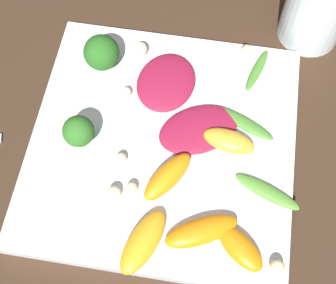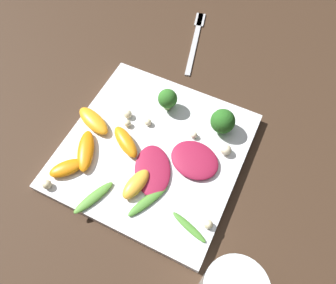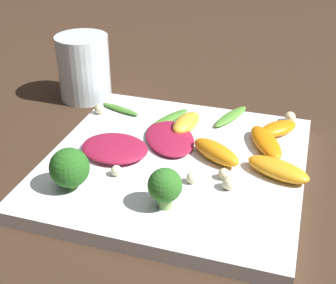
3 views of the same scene
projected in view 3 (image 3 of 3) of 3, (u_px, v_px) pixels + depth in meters
The scene contains 22 objects.
ground_plane at pixel (175, 171), 0.57m from camera, with size 2.40×2.40×0.00m, color #382619.
plate at pixel (175, 165), 0.57m from camera, with size 0.30×0.30×0.02m.
drinking_glass at pixel (84, 68), 0.73m from camera, with size 0.08×0.08×0.10m.
radicchio_leaf_0 at pixel (170, 138), 0.60m from camera, with size 0.11×0.10×0.01m.
radicchio_leaf_1 at pixel (115, 148), 0.57m from camera, with size 0.08×0.10×0.01m.
orange_segment_0 at pixel (186, 123), 0.62m from camera, with size 0.06×0.04×0.02m.
orange_segment_1 at pixel (278, 167), 0.53m from camera, with size 0.06×0.08×0.02m.
orange_segment_2 at pixel (278, 129), 0.61m from camera, with size 0.06×0.06×0.02m.
orange_segment_3 at pixel (266, 142), 0.58m from camera, with size 0.08×0.06×0.02m.
orange_segment_4 at pixel (216, 152), 0.56m from camera, with size 0.06×0.07×0.02m.
broccoli_floret_0 at pixel (69, 168), 0.50m from camera, with size 0.04×0.04×0.05m.
broccoli_floret_1 at pixel (165, 186), 0.47m from camera, with size 0.04×0.04×0.04m.
arugula_sprig_0 at pixel (120, 109), 0.67m from camera, with size 0.03×0.07×0.01m.
arugula_sprig_1 at pixel (168, 119), 0.64m from camera, with size 0.08×0.05×0.01m.
arugula_sprig_2 at pixel (231, 116), 0.65m from camera, with size 0.08×0.04×0.01m.
macadamia_nut_0 at pixel (116, 171), 0.53m from camera, with size 0.01×0.01×0.01m.
macadamia_nut_1 at pixel (192, 178), 0.52m from camera, with size 0.01×0.01×0.01m.
macadamia_nut_2 at pixel (99, 109), 0.66m from camera, with size 0.01×0.01×0.01m.
macadamia_nut_3 at pixel (69, 157), 0.55m from camera, with size 0.02×0.02×0.02m.
macadamia_nut_4 at pixel (224, 174), 0.52m from camera, with size 0.01×0.01×0.01m.
macadamia_nut_5 at pixel (229, 183), 0.51m from camera, with size 0.02×0.02×0.02m.
macadamia_nut_6 at pixel (290, 117), 0.64m from camera, with size 0.02×0.02×0.02m.
Camera 3 is at (-0.46, -0.13, 0.32)m, focal length 50.00 mm.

